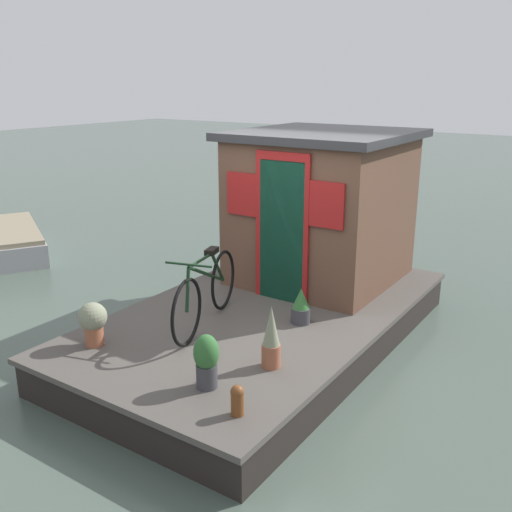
# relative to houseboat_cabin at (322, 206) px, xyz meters

# --- Properties ---
(ground_plane) EXTENTS (60.00, 60.00, 0.00)m
(ground_plane) POSITION_rel_houseboat_cabin_xyz_m (-1.35, 0.00, -1.43)
(ground_plane) COLOR #47564C
(houseboat_deck) EXTENTS (4.93, 2.77, 0.44)m
(houseboat_deck) POSITION_rel_houseboat_cabin_xyz_m (-1.35, 0.00, -1.21)
(houseboat_deck) COLOR #4C4742
(houseboat_deck) RESTS_ON ground_plane
(houseboat_cabin) EXTENTS (2.18, 2.10, 1.97)m
(houseboat_cabin) POSITION_rel_houseboat_cabin_xyz_m (0.00, 0.00, 0.00)
(houseboat_cabin) COLOR brown
(houseboat_cabin) RESTS_ON houseboat_deck
(bicycle) EXTENTS (1.67, 0.62, 0.84)m
(bicycle) POSITION_rel_houseboat_cabin_xyz_m (-2.10, 0.28, -0.61)
(bicycle) COLOR black
(bicycle) RESTS_ON houseboat_deck
(potted_plant_rosemary) EXTENTS (0.22, 0.22, 0.50)m
(potted_plant_rosemary) POSITION_rel_houseboat_cabin_xyz_m (-3.15, -0.56, -0.73)
(potted_plant_rosemary) COLOR #38383D
(potted_plant_rosemary) RESTS_ON houseboat_deck
(potted_plant_thyme) EXTENTS (0.18, 0.18, 0.61)m
(potted_plant_thyme) POSITION_rel_houseboat_cabin_xyz_m (-2.52, -0.82, -0.70)
(potted_plant_thyme) COLOR #935138
(potted_plant_thyme) RESTS_ON houseboat_deck
(potted_plant_ivy) EXTENTS (0.22, 0.22, 0.40)m
(potted_plant_ivy) POSITION_rel_houseboat_cabin_xyz_m (-1.48, -0.55, -0.80)
(potted_plant_ivy) COLOR #38383D
(potted_plant_ivy) RESTS_ON houseboat_deck
(potted_plant_mint) EXTENTS (0.29, 0.29, 0.45)m
(potted_plant_mint) POSITION_rel_houseboat_cabin_xyz_m (-3.13, 0.91, -0.73)
(potted_plant_mint) COLOR #935138
(potted_plant_mint) RESTS_ON houseboat_deck
(mooring_bollard) EXTENTS (0.11, 0.11, 0.26)m
(mooring_bollard) POSITION_rel_houseboat_cabin_xyz_m (-3.36, -1.04, -0.85)
(mooring_bollard) COLOR brown
(mooring_bollard) RESTS_ON houseboat_deck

